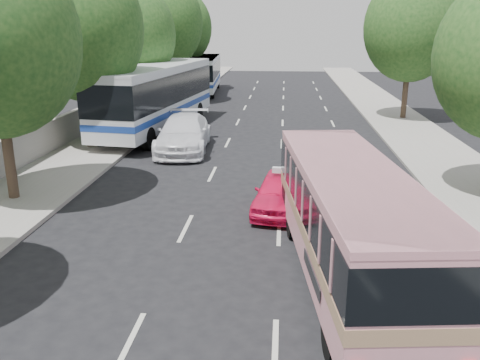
# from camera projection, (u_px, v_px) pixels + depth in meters

# --- Properties ---
(ground) EXTENTS (120.00, 120.00, 0.00)m
(ground) POSITION_uv_depth(u_px,v_px,m) (234.00, 296.00, 11.82)
(ground) COLOR black
(ground) RESTS_ON ground
(sidewalk_left) EXTENTS (4.00, 90.00, 0.15)m
(sidewalk_left) POSITION_uv_depth(u_px,v_px,m) (129.00, 125.00, 31.54)
(sidewalk_left) COLOR #9E998E
(sidewalk_left) RESTS_ON ground
(sidewalk_right) EXTENTS (4.00, 90.00, 0.12)m
(sidewalk_right) POSITION_uv_depth(u_px,v_px,m) (409.00, 130.00, 30.15)
(sidewalk_right) COLOR #9E998E
(sidewalk_right) RESTS_ON ground
(low_wall) EXTENTS (0.30, 90.00, 1.50)m
(low_wall) POSITION_uv_depth(u_px,v_px,m) (100.00, 112.00, 31.45)
(low_wall) COLOR #9E998E
(low_wall) RESTS_ON sidewalk_left
(tree_left_c) EXTENTS (6.00, 6.00, 9.35)m
(tree_left_c) POSITION_uv_depth(u_px,v_px,m) (81.00, 23.00, 24.01)
(tree_left_c) COLOR #38281E
(tree_left_c) RESTS_ON ground
(tree_left_d) EXTENTS (5.52, 5.52, 8.60)m
(tree_left_d) POSITION_uv_depth(u_px,v_px,m) (132.00, 32.00, 31.76)
(tree_left_d) COLOR #38281E
(tree_left_d) RESTS_ON ground
(tree_left_e) EXTENTS (6.30, 6.30, 9.82)m
(tree_left_e) POSITION_uv_depth(u_px,v_px,m) (163.00, 20.00, 39.14)
(tree_left_e) COLOR #38281E
(tree_left_e) RESTS_ON ground
(tree_left_f) EXTENTS (5.88, 5.88, 9.16)m
(tree_left_f) POSITION_uv_depth(u_px,v_px,m) (181.00, 25.00, 46.90)
(tree_left_f) COLOR #38281E
(tree_left_f) RESTS_ON ground
(tree_right_far) EXTENTS (6.00, 6.00, 9.35)m
(tree_right_far) POSITION_uv_depth(u_px,v_px,m) (413.00, 23.00, 32.08)
(tree_right_far) COLOR #38281E
(tree_right_far) RESTS_ON ground
(pink_bus) EXTENTS (3.33, 9.19, 2.87)m
(pink_bus) POSITION_uv_depth(u_px,v_px,m) (350.00, 212.00, 12.07)
(pink_bus) COLOR pink
(pink_bus) RESTS_ON ground
(pink_taxi) EXTENTS (2.08, 4.07, 1.33)m
(pink_taxi) POSITION_uv_depth(u_px,v_px,m) (280.00, 192.00, 17.14)
(pink_taxi) COLOR #F0144F
(pink_taxi) RESTS_ON ground
(white_pickup) EXTENTS (2.82, 6.11, 1.73)m
(white_pickup) POSITION_uv_depth(u_px,v_px,m) (184.00, 134.00, 25.28)
(white_pickup) COLOR white
(white_pickup) RESTS_ON ground
(tour_coach_front) EXTENTS (4.39, 13.12, 3.85)m
(tour_coach_front) POSITION_uv_depth(u_px,v_px,m) (157.00, 92.00, 29.31)
(tour_coach_front) COLOR silver
(tour_coach_front) RESTS_ON ground
(tour_coach_rear) EXTENTS (3.08, 10.97, 3.24)m
(tour_coach_rear) POSITION_uv_depth(u_px,v_px,m) (204.00, 71.00, 46.56)
(tour_coach_rear) COLOR white
(tour_coach_rear) RESTS_ON ground
(taxi_roof_sign) EXTENTS (0.57, 0.25, 0.18)m
(taxi_roof_sign) POSITION_uv_depth(u_px,v_px,m) (281.00, 170.00, 16.92)
(taxi_roof_sign) COLOR silver
(taxi_roof_sign) RESTS_ON pink_taxi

